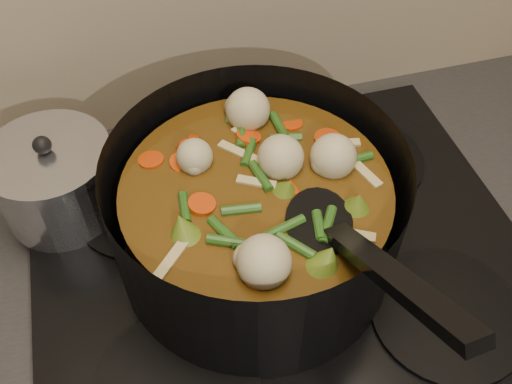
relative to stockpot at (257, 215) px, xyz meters
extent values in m
cube|color=black|center=(0.03, -0.02, -0.12)|extent=(2.64, 0.64, 0.05)
cube|color=black|center=(0.03, -0.02, -0.09)|extent=(0.62, 0.54, 0.02)
cylinder|color=black|center=(0.19, -0.15, -0.07)|extent=(0.18, 0.18, 0.01)
cylinder|color=black|center=(-0.13, 0.11, -0.07)|extent=(0.18, 0.18, 0.01)
cylinder|color=black|center=(0.19, 0.11, -0.07)|extent=(0.18, 0.18, 0.01)
cylinder|color=black|center=(0.00, 0.00, 0.01)|extent=(0.36, 0.36, 0.17)
cylinder|color=black|center=(0.00, 0.00, -0.07)|extent=(0.33, 0.33, 0.01)
cylinder|color=#52320E|center=(0.00, 0.00, -0.01)|extent=(0.31, 0.31, 0.12)
cylinder|color=red|center=(0.04, 0.00, 0.05)|extent=(0.03, 0.04, 0.03)
cylinder|color=red|center=(0.05, 0.06, 0.05)|extent=(0.05, 0.04, 0.03)
cylinder|color=red|center=(-0.03, 0.11, 0.05)|extent=(0.05, 0.05, 0.03)
cylinder|color=red|center=(-0.06, 0.03, 0.05)|extent=(0.04, 0.04, 0.03)
cylinder|color=red|center=(-0.09, -0.04, 0.05)|extent=(0.04, 0.04, 0.03)
cylinder|color=red|center=(-0.01, -0.04, 0.05)|extent=(0.05, 0.05, 0.03)
cylinder|color=red|center=(0.05, -0.06, 0.05)|extent=(0.04, 0.04, 0.03)
cylinder|color=red|center=(0.11, 0.00, 0.05)|extent=(0.04, 0.04, 0.03)
cylinder|color=red|center=(0.04, 0.05, 0.05)|extent=(0.05, 0.05, 0.03)
cylinder|color=red|center=(-0.02, 0.10, 0.05)|extent=(0.04, 0.05, 0.03)
cylinder|color=red|center=(-0.04, 0.02, 0.05)|extent=(0.04, 0.03, 0.03)
cylinder|color=red|center=(-0.07, -0.03, 0.05)|extent=(0.04, 0.05, 0.03)
sphere|color=#C4B78A|center=(0.07, 0.00, 0.06)|extent=(0.05, 0.05, 0.05)
sphere|color=#C4B78A|center=(0.00, 0.07, 0.06)|extent=(0.05, 0.05, 0.05)
sphere|color=#C4B78A|center=(-0.07, -0.01, 0.06)|extent=(0.05, 0.05, 0.05)
sphere|color=#C4B78A|center=(0.01, -0.07, 0.06)|extent=(0.05, 0.05, 0.05)
sphere|color=#C4B78A|center=(0.07, 0.02, 0.06)|extent=(0.05, 0.05, 0.05)
cone|color=olive|center=(0.02, -0.09, 0.05)|extent=(0.05, 0.05, 0.04)
cone|color=olive|center=(0.09, 0.02, 0.05)|extent=(0.05, 0.05, 0.04)
cone|color=olive|center=(-0.03, 0.09, 0.05)|extent=(0.05, 0.05, 0.04)
cone|color=olive|center=(-0.09, -0.03, 0.05)|extent=(0.05, 0.05, 0.04)
cone|color=olive|center=(0.04, -0.09, 0.05)|extent=(0.05, 0.05, 0.04)
cylinder|color=#2C5819|center=(0.04, 0.04, 0.05)|extent=(0.01, 0.04, 0.01)
cylinder|color=#2C5819|center=(0.00, 0.12, 0.05)|extent=(0.04, 0.04, 0.01)
cylinder|color=#2C5819|center=(-0.06, 0.07, 0.05)|extent=(0.05, 0.02, 0.01)
cylinder|color=#2C5819|center=(-0.07, 0.01, 0.05)|extent=(0.03, 0.05, 0.01)
cylinder|color=#2C5819|center=(-0.04, -0.03, 0.05)|extent=(0.03, 0.04, 0.01)
cylinder|color=#2C5819|center=(-0.02, -0.11, 0.05)|extent=(0.05, 0.02, 0.01)
cylinder|color=#2C5819|center=(0.05, -0.08, 0.05)|extent=(0.04, 0.04, 0.01)
cylinder|color=#2C5819|center=(0.07, -0.01, 0.05)|extent=(0.01, 0.04, 0.01)
cylinder|color=#2C5819|center=(0.04, 0.03, 0.05)|extent=(0.04, 0.04, 0.01)
cylinder|color=#2C5819|center=(0.03, 0.11, 0.05)|extent=(0.05, 0.02, 0.01)
cylinder|color=#2C5819|center=(-0.05, 0.08, 0.05)|extent=(0.03, 0.05, 0.01)
cylinder|color=#2C5819|center=(-0.07, 0.02, 0.05)|extent=(0.03, 0.04, 0.01)
cylinder|color=#2C5819|center=(-0.05, -0.02, 0.05)|extent=(0.05, 0.02, 0.01)
cylinder|color=#2C5819|center=(-0.04, -0.11, 0.05)|extent=(0.04, 0.04, 0.01)
cylinder|color=#2C5819|center=(0.04, -0.08, 0.05)|extent=(0.01, 0.04, 0.01)
cylinder|color=#2C5819|center=(0.07, -0.03, 0.05)|extent=(0.04, 0.04, 0.01)
cube|color=tan|center=(-0.07, 0.05, 0.05)|extent=(0.05, 0.01, 0.00)
cube|color=tan|center=(-0.07, -0.05, 0.05)|extent=(0.02, 0.05, 0.00)
cube|color=tan|center=(0.03, -0.08, 0.05)|extent=(0.05, 0.03, 0.00)
cube|color=tan|center=(0.08, 0.01, 0.05)|extent=(0.04, 0.04, 0.00)
cube|color=tan|center=(0.02, 0.08, 0.05)|extent=(0.03, 0.05, 0.00)
cube|color=tan|center=(-0.07, 0.04, 0.05)|extent=(0.05, 0.02, 0.00)
cube|color=tan|center=(-0.06, -0.05, 0.05)|extent=(0.01, 0.05, 0.00)
ellipsoid|color=black|center=(0.05, -0.07, 0.05)|extent=(0.10, 0.11, 0.01)
cube|color=black|center=(0.07, -0.18, 0.11)|extent=(0.04, 0.20, 0.12)
cylinder|color=silver|center=(-0.23, 0.14, -0.03)|extent=(0.15, 0.15, 0.09)
cylinder|color=silver|center=(-0.23, 0.14, 0.02)|extent=(0.16, 0.16, 0.01)
sphere|color=black|center=(-0.23, 0.14, 0.04)|extent=(0.02, 0.02, 0.02)
camera|label=1|loc=(-0.11, -0.40, 0.52)|focal=40.00mm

